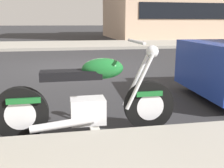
# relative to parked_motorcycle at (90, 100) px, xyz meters

# --- Properties ---
(ground_plane) EXTENTS (260.00, 260.00, 0.00)m
(ground_plane) POSITION_rel_parked_motorcycle_xyz_m (0.07, 4.85, -0.42)
(ground_plane) COLOR #28282B
(parking_stall_stripe) EXTENTS (0.12, 2.20, 0.01)m
(parking_stall_stripe) POSITION_rel_parked_motorcycle_xyz_m (0.07, 0.47, -0.42)
(parking_stall_stripe) COLOR silver
(parking_stall_stripe) RESTS_ON ground
(parked_motorcycle) EXTENTS (2.11, 0.62, 1.10)m
(parked_motorcycle) POSITION_rel_parked_motorcycle_xyz_m (0.00, 0.00, 0.00)
(parked_motorcycle) COLOR black
(parked_motorcycle) RESTS_ON ground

